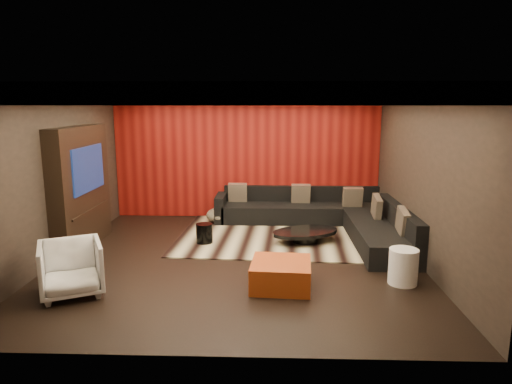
{
  "coord_description": "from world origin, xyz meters",
  "views": [
    {
      "loc": [
        0.58,
        -7.32,
        2.6
      ],
      "look_at": [
        0.3,
        0.6,
        1.05
      ],
      "focal_mm": 32.0,
      "sensor_mm": 36.0,
      "label": 1
    }
  ],
  "objects_px": {
    "armchair": "(71,268)",
    "sectional_sofa": "(327,218)",
    "coffee_table": "(305,236)",
    "orange_ottoman": "(281,274)",
    "drum_stool": "(204,233)",
    "white_side_table": "(403,267)"
  },
  "relations": [
    {
      "from": "coffee_table",
      "to": "white_side_table",
      "type": "relative_size",
      "value": 2.47
    },
    {
      "from": "sectional_sofa",
      "to": "coffee_table",
      "type": "bearing_deg",
      "value": -120.81
    },
    {
      "from": "sectional_sofa",
      "to": "white_side_table",
      "type": "bearing_deg",
      "value": -74.79
    },
    {
      "from": "drum_stool",
      "to": "sectional_sofa",
      "type": "relative_size",
      "value": 0.1
    },
    {
      "from": "armchair",
      "to": "sectional_sofa",
      "type": "relative_size",
      "value": 0.23
    },
    {
      "from": "coffee_table",
      "to": "orange_ottoman",
      "type": "height_order",
      "value": "orange_ottoman"
    },
    {
      "from": "coffee_table",
      "to": "armchair",
      "type": "xyz_separation_m",
      "value": [
        -3.39,
        -2.49,
        0.24
      ]
    },
    {
      "from": "coffee_table",
      "to": "drum_stool",
      "type": "distance_m",
      "value": 1.9
    },
    {
      "from": "drum_stool",
      "to": "white_side_table",
      "type": "bearing_deg",
      "value": -29.88
    },
    {
      "from": "drum_stool",
      "to": "orange_ottoman",
      "type": "bearing_deg",
      "value": -54.98
    },
    {
      "from": "armchair",
      "to": "sectional_sofa",
      "type": "height_order",
      "value": "sectional_sofa"
    },
    {
      "from": "orange_ottoman",
      "to": "sectional_sofa",
      "type": "xyz_separation_m",
      "value": [
        1.02,
        2.98,
        0.08
      ]
    },
    {
      "from": "drum_stool",
      "to": "orange_ottoman",
      "type": "relative_size",
      "value": 0.43
    },
    {
      "from": "coffee_table",
      "to": "orange_ottoman",
      "type": "xyz_separation_m",
      "value": [
        -0.5,
        -2.12,
        0.06
      ]
    },
    {
      "from": "white_side_table",
      "to": "armchair",
      "type": "distance_m",
      "value": 4.7
    },
    {
      "from": "armchair",
      "to": "white_side_table",
      "type": "bearing_deg",
      "value": -19.22
    },
    {
      "from": "coffee_table",
      "to": "sectional_sofa",
      "type": "height_order",
      "value": "sectional_sofa"
    },
    {
      "from": "armchair",
      "to": "orange_ottoman",
      "type": "bearing_deg",
      "value": -18.5
    },
    {
      "from": "coffee_table",
      "to": "drum_stool",
      "type": "bearing_deg",
      "value": -176.24
    },
    {
      "from": "white_side_table",
      "to": "sectional_sofa",
      "type": "height_order",
      "value": "sectional_sofa"
    },
    {
      "from": "orange_ottoman",
      "to": "sectional_sofa",
      "type": "relative_size",
      "value": 0.23
    },
    {
      "from": "armchair",
      "to": "sectional_sofa",
      "type": "xyz_separation_m",
      "value": [
        3.9,
        3.35,
        -0.11
      ]
    }
  ]
}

